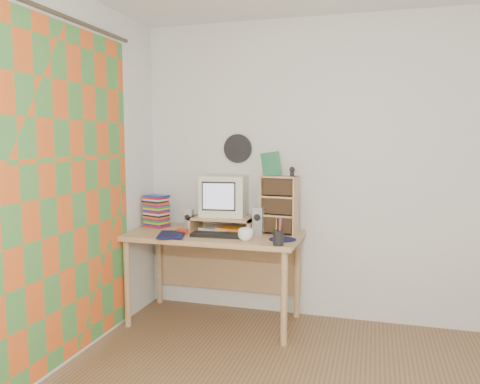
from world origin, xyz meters
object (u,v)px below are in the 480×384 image
Objects in this scene: cd_rack at (279,205)px; diary at (159,233)px; desk at (217,247)px; keyboard at (217,235)px; mug at (246,235)px; crt_monitor at (224,196)px; dvd_stack at (156,211)px.

cd_rack is 1.90× the size of diary.
keyboard is (0.07, -0.20, 0.15)m from desk.
mug is (0.33, -0.28, 0.18)m from desk.
crt_monitor reaches higher than keyboard.
cd_rack is at bearing 5.63° from desk.
desk is 0.64m from cd_rack.
keyboard is at bearing -69.74° from desk.
keyboard is 0.72m from dvd_stack.
crt_monitor is at bearing 67.75° from desk.
mug is (0.26, -0.08, 0.03)m from keyboard.
cd_rack is (0.44, 0.25, 0.22)m from keyboard.
dvd_stack is at bearing 175.79° from crt_monitor.
crt_monitor is 0.63m from diary.
crt_monitor reaches higher than mug.
crt_monitor is at bearing 93.62° from keyboard.
desk is 0.51m from diary.
cd_rack is 0.98m from diary.
cd_rack reaches higher than mug.
keyboard is 1.65× the size of diary.
diary is at bearing -139.28° from desk.
keyboard is at bearing -88.50° from crt_monitor.
cd_rack reaches higher than dvd_stack.
diary is (-0.70, -0.04, -0.02)m from mug.
diary is at bearing -43.36° from dvd_stack.
mug is at bearing -113.31° from cd_rack.
desk is at bearing 11.22° from dvd_stack.
crt_monitor is (0.04, 0.09, 0.42)m from desk.
dvd_stack reaches higher than mug.
desk is 3.93× the size of crt_monitor.
keyboard is at bearing -1.53° from diary.
cd_rack is at bearing 60.25° from mug.
dvd_stack is at bearing -174.42° from cd_rack.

